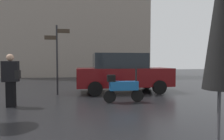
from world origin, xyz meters
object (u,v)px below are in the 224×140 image
(folded_patio_umbrella_near, at_px, (221,26))
(street_signpost, at_px, (57,53))
(pedestrian_with_bag, at_px, (11,77))
(parked_car_left, at_px, (123,73))
(parked_scooter, at_px, (122,87))

(folded_patio_umbrella_near, distance_m, street_signpost, 7.26)
(pedestrian_with_bag, distance_m, street_signpost, 2.55)
(street_signpost, bearing_deg, parked_car_left, 4.56)
(parked_scooter, xyz_separation_m, street_signpost, (-2.51, 1.99, 1.31))
(parked_car_left, bearing_deg, street_signpost, -173.13)
(pedestrian_with_bag, xyz_separation_m, parked_car_left, (4.24, 2.30, -0.03))
(parked_scooter, bearing_deg, street_signpost, 124.69)
(pedestrian_with_bag, relative_size, parked_car_left, 0.39)
(folded_patio_umbrella_near, xyz_separation_m, pedestrian_with_bag, (-3.72, 4.76, -0.89))
(folded_patio_umbrella_near, xyz_separation_m, parked_car_left, (0.52, 7.06, -0.92))
(parked_scooter, relative_size, street_signpost, 0.48)
(pedestrian_with_bag, distance_m, parked_car_left, 4.82)
(parked_scooter, relative_size, parked_car_left, 0.33)
(parked_scooter, xyz_separation_m, parked_car_left, (0.51, 2.23, 0.39))
(pedestrian_with_bag, bearing_deg, parked_scooter, 126.89)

